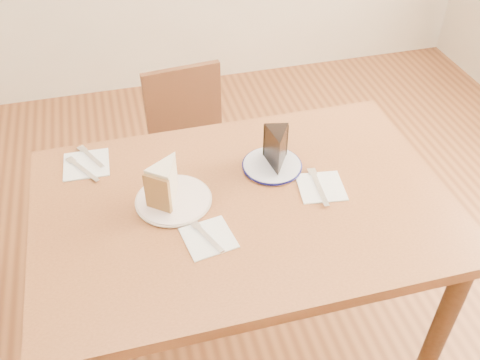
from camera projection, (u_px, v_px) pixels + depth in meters
The scene contains 14 objects.
ground at pixel (242, 344), 2.04m from camera, with size 4.00×4.00×0.00m, color #502915.
table at pixel (243, 225), 1.61m from camera, with size 1.20×0.80×0.75m.
chair_far at pixel (194, 153), 2.24m from camera, with size 0.42×0.42×0.77m.
plate_cream at pixel (174, 200), 1.54m from camera, with size 0.21×0.21×0.01m, color white.
plate_navy at pixel (272, 166), 1.66m from camera, with size 0.18×0.18×0.01m, color silver.
carrot_cake at pixel (168, 181), 1.51m from camera, with size 0.08×0.11×0.11m, color #F2E4C8, non-canonical shape.
chocolate_cake at pixel (277, 151), 1.62m from camera, with size 0.07×0.10×0.11m, color black, non-canonical shape.
napkin_cream at pixel (209, 238), 1.44m from camera, with size 0.13×0.13×0.00m, color white.
napkin_navy at pixel (321, 187), 1.59m from camera, with size 0.13×0.13×0.00m, color white.
napkin_spare at pixel (86, 164), 1.67m from camera, with size 0.14×0.14×0.00m, color white.
fork_cream at pixel (207, 237), 1.44m from camera, with size 0.01×0.14×0.00m, color silver.
knife_navy at pixel (319, 187), 1.59m from camera, with size 0.02×0.17×0.00m, color silver.
fork_spare at pixel (91, 157), 1.70m from camera, with size 0.01×0.14×0.00m, color silver.
knife_spare at pixel (83, 170), 1.65m from camera, with size 0.01×0.16×0.00m, color silver.
Camera 1 is at (-0.30, -1.09, 1.81)m, focal length 40.00 mm.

